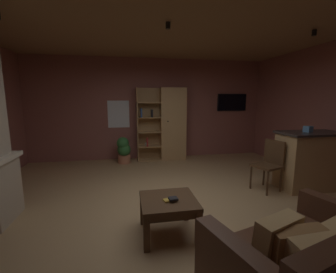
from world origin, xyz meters
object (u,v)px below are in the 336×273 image
object	(u,v)px
leather_couch	(306,269)
wall_mounted_tv	(232,102)
table_book_1	(173,199)
tissue_box	(308,129)
kitchen_bar_counter	(316,160)
bookshelf_cabinet	(170,124)
dining_chair	(270,162)
coffee_table	(169,206)
potted_floor_plant	(124,150)
table_book_0	(168,200)

from	to	relation	value
leather_couch	wall_mounted_tv	bearing A→B (deg)	70.86
table_book_1	leather_couch	bearing A→B (deg)	-51.41
wall_mounted_tv	tissue_box	bearing A→B (deg)	-86.72
kitchen_bar_counter	tissue_box	xyz separation A→B (m)	(-0.23, 0.01, 0.59)
bookshelf_cabinet	tissue_box	bearing A→B (deg)	-50.70
kitchen_bar_counter	dining_chair	xyz separation A→B (m)	(-0.91, 0.07, -0.01)
dining_chair	wall_mounted_tv	distance (m)	2.93
bookshelf_cabinet	wall_mounted_tv	distance (m)	2.02
bookshelf_cabinet	table_book_1	xyz separation A→B (m)	(-0.64, -3.59, -0.49)
kitchen_bar_counter	leather_couch	distance (m)	2.99
leather_couch	coffee_table	distance (m)	1.47
bookshelf_cabinet	kitchen_bar_counter	distance (m)	3.47
kitchen_bar_counter	coffee_table	xyz separation A→B (m)	(-3.00, -0.97, -0.17)
tissue_box	bookshelf_cabinet	bearing A→B (deg)	129.30
tissue_box	leather_couch	world-z (taller)	tissue_box
dining_chair	leather_couch	bearing A→B (deg)	-118.08
table_book_1	dining_chair	size ratio (longest dim) A/B	0.11
bookshelf_cabinet	kitchen_bar_counter	world-z (taller)	bookshelf_cabinet
coffee_table	wall_mounted_tv	xyz separation A→B (m)	(2.61, 3.73, 1.20)
leather_couch	tissue_box	bearing A→B (deg)	49.05
tissue_box	coffee_table	xyz separation A→B (m)	(-2.77, -0.98, -0.76)
dining_chair	wall_mounted_tv	xyz separation A→B (m)	(0.52, 2.69, 1.04)
tissue_box	table_book_1	distance (m)	2.98
potted_floor_plant	bookshelf_cabinet	bearing A→B (deg)	7.83
bookshelf_cabinet	wall_mounted_tv	size ratio (longest dim) A/B	2.23
leather_couch	wall_mounted_tv	size ratio (longest dim) A/B	1.91
leather_couch	table_book_0	bearing A→B (deg)	129.92
kitchen_bar_counter	coffee_table	distance (m)	3.16
tissue_box	table_book_1	bearing A→B (deg)	-158.95
table_book_0	dining_chair	distance (m)	2.37
coffee_table	kitchen_bar_counter	bearing A→B (deg)	17.96
table_book_1	wall_mounted_tv	bearing A→B (deg)	55.97
table_book_1	potted_floor_plant	world-z (taller)	potted_floor_plant
table_book_0	dining_chair	bearing A→B (deg)	27.51
tissue_box	wall_mounted_tv	bearing A→B (deg)	93.28
kitchen_bar_counter	wall_mounted_tv	bearing A→B (deg)	98.08
table_book_1	tissue_box	bearing A→B (deg)	21.05
coffee_table	potted_floor_plant	size ratio (longest dim) A/B	0.98
bookshelf_cabinet	coffee_table	bearing A→B (deg)	-101.02
wall_mounted_tv	leather_couch	bearing A→B (deg)	-109.14
kitchen_bar_counter	coffee_table	bearing A→B (deg)	-162.04
coffee_table	dining_chair	xyz separation A→B (m)	(2.08, 1.04, 0.16)
bookshelf_cabinet	leather_couch	xyz separation A→B (m)	(0.23, -4.68, -0.66)
leather_couch	potted_floor_plant	bearing A→B (deg)	108.30
coffee_table	table_book_1	distance (m)	0.14
leather_couch	wall_mounted_tv	xyz separation A→B (m)	(1.70, 4.89, 1.26)
table_book_0	table_book_1	bearing A→B (deg)	-17.04
leather_couch	potted_floor_plant	distance (m)	4.74
coffee_table	wall_mounted_tv	distance (m)	4.71
tissue_box	wall_mounted_tv	xyz separation A→B (m)	(-0.16, 2.75, 0.44)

